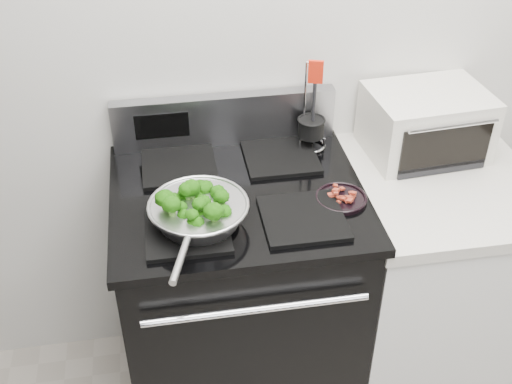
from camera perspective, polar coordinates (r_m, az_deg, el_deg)
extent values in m
cube|color=silver|center=(2.15, 5.01, 14.77)|extent=(4.00, 0.02, 2.70)
cube|color=black|center=(2.32, -1.44, -9.87)|extent=(0.76, 0.66, 0.92)
cube|color=black|center=(2.01, -1.64, -0.36)|extent=(0.79, 0.69, 0.03)
cube|color=#99999E|center=(2.21, -2.83, 6.48)|extent=(0.76, 0.05, 0.18)
cube|color=black|center=(1.85, -6.13, -3.39)|extent=(0.24, 0.24, 0.01)
cube|color=black|center=(1.89, 4.20, -2.32)|extent=(0.24, 0.24, 0.01)
cube|color=black|center=(2.12, -6.86, 2.35)|extent=(0.24, 0.24, 0.01)
cube|color=black|center=(2.16, 2.18, 3.19)|extent=(0.24, 0.24, 0.01)
cube|color=white|center=(2.49, 14.51, -8.01)|extent=(0.60, 0.66, 0.88)
cube|color=beige|center=(2.21, 16.26, 0.67)|extent=(0.62, 0.68, 0.04)
torus|color=silver|center=(1.83, -5.15, -1.13)|extent=(0.29, 0.29, 0.01)
cylinder|color=silver|center=(1.67, -6.73, -5.98)|extent=(0.07, 0.17, 0.02)
cylinder|color=black|center=(1.98, 7.55, -0.62)|extent=(0.16, 0.16, 0.01)
cylinder|color=black|center=(2.19, 4.92, 5.70)|extent=(0.09, 0.09, 0.06)
cylinder|color=black|center=(2.15, 5.02, 7.45)|extent=(0.02, 0.02, 0.19)
cube|color=red|center=(2.09, 5.21, 10.74)|extent=(0.05, 0.02, 0.08)
cube|color=white|center=(2.27, 14.83, 5.99)|extent=(0.41, 0.32, 0.22)
cube|color=black|center=(2.16, 16.25, 3.77)|extent=(0.31, 0.03, 0.16)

